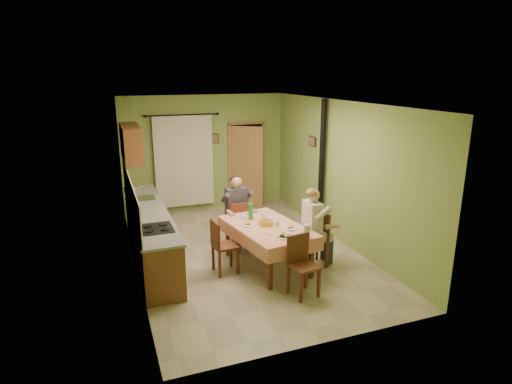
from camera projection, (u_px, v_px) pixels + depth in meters
name	position (u px, v px, depth m)	size (l,w,h in m)	color
floor	(246.00, 253.00, 8.13)	(4.00, 6.00, 0.01)	tan
room_shell	(245.00, 159.00, 7.64)	(4.04, 6.04, 2.82)	#89A454
kitchen_run	(150.00, 233.00, 7.79)	(0.64, 3.64, 1.56)	brown
upper_cabinets	(131.00, 143.00, 8.53)	(0.35, 1.40, 0.70)	brown
curtain	(184.00, 161.00, 10.22)	(1.70, 0.07, 2.22)	black
doorway	(246.00, 165.00, 10.77)	(0.96, 0.49, 2.15)	black
dining_table	(267.00, 246.00, 7.47)	(1.35, 1.94, 0.76)	#EB937B
tableware	(272.00, 224.00, 7.28)	(0.86, 1.54, 0.33)	white
chair_far	(237.00, 233.00, 8.35)	(0.40, 0.40, 0.94)	#592A18
chair_near	(303.00, 278.00, 6.52)	(0.45, 0.45, 0.94)	#592A18
chair_right	(313.00, 250.00, 7.53)	(0.43, 0.43, 0.98)	#592A18
chair_left	(225.00, 256.00, 7.27)	(0.42, 0.42, 0.94)	#592A18
man_far	(237.00, 204.00, 8.20)	(0.60, 0.48, 1.39)	#38333D
man_right	(314.00, 218.00, 7.37)	(0.47, 0.59, 1.39)	beige
stove_flue	(321.00, 184.00, 9.03)	(0.24, 0.24, 2.80)	black
picture_back	(215.00, 138.00, 10.42)	(0.19, 0.03, 0.23)	black
picture_right	(312.00, 141.00, 9.37)	(0.03, 0.31, 0.21)	brown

